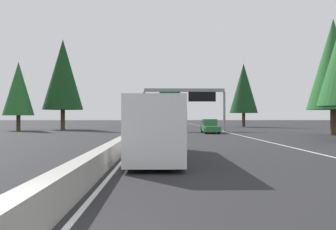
{
  "coord_description": "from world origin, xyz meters",
  "views": [
    {
      "loc": [
        -5.64,
        -2.1,
        2.21
      ],
      "look_at": [
        60.23,
        -3.58,
        2.49
      ],
      "focal_mm": 39.03,
      "sensor_mm": 36.0,
      "label": 1
    }
  ],
  "objects_px": {
    "sedan_mid_right": "(158,129)",
    "pickup_distant_b": "(210,126)",
    "sedan_mid_left": "(174,123)",
    "sedan_distant_a": "(158,122)",
    "conifer_right_mid": "(244,88)",
    "minivan_near_center": "(158,124)",
    "conifer_left_mid": "(63,75)",
    "box_truck_far_center": "(171,119)",
    "conifer_right_near": "(333,64)",
    "sign_gantry_overhead": "(185,97)",
    "bus_far_right": "(159,118)",
    "conifer_left_near": "(18,89)",
    "bus_near_right": "(156,126)"
  },
  "relations": [
    {
      "from": "sedan_mid_left",
      "to": "conifer_left_mid",
      "type": "relative_size",
      "value": 0.28
    },
    {
      "from": "pickup_distant_b",
      "to": "conifer_right_near",
      "type": "relative_size",
      "value": 0.41
    },
    {
      "from": "conifer_right_near",
      "to": "conifer_right_mid",
      "type": "xyz_separation_m",
      "value": [
        34.87,
        2.58,
        -0.15
      ]
    },
    {
      "from": "sedan_mid_right",
      "to": "pickup_distant_b",
      "type": "relative_size",
      "value": 0.79
    },
    {
      "from": "sign_gantry_overhead",
      "to": "box_truck_far_center",
      "type": "distance_m",
      "value": 51.87
    },
    {
      "from": "sedan_mid_left",
      "to": "sedan_distant_a",
      "type": "height_order",
      "value": "same"
    },
    {
      "from": "bus_near_right",
      "to": "minivan_near_center",
      "type": "xyz_separation_m",
      "value": [
        45.8,
        0.05,
        -0.77
      ]
    },
    {
      "from": "bus_far_right",
      "to": "conifer_left_near",
      "type": "height_order",
      "value": "conifer_left_near"
    },
    {
      "from": "sign_gantry_overhead",
      "to": "conifer_right_mid",
      "type": "xyz_separation_m",
      "value": [
        21.58,
        -13.95,
        3.06
      ]
    },
    {
      "from": "bus_far_right",
      "to": "conifer_right_mid",
      "type": "bearing_deg",
      "value": -154.03
    },
    {
      "from": "pickup_distant_b",
      "to": "conifer_left_mid",
      "type": "distance_m",
      "value": 28.34
    },
    {
      "from": "sign_gantry_overhead",
      "to": "box_truck_far_center",
      "type": "bearing_deg",
      "value": 0.75
    },
    {
      "from": "conifer_right_near",
      "to": "sign_gantry_overhead",
      "type": "bearing_deg",
      "value": 51.21
    },
    {
      "from": "sign_gantry_overhead",
      "to": "box_truck_far_center",
      "type": "relative_size",
      "value": 1.49
    },
    {
      "from": "sedan_mid_right",
      "to": "conifer_left_mid",
      "type": "distance_m",
      "value": 25.88
    },
    {
      "from": "box_truck_far_center",
      "to": "pickup_distant_b",
      "type": "relative_size",
      "value": 1.52
    },
    {
      "from": "minivan_near_center",
      "to": "sedan_mid_left",
      "type": "distance_m",
      "value": 16.85
    },
    {
      "from": "minivan_near_center",
      "to": "conifer_right_mid",
      "type": "relative_size",
      "value": 0.37
    },
    {
      "from": "conifer_left_mid",
      "to": "box_truck_far_center",
      "type": "bearing_deg",
      "value": -23.78
    },
    {
      "from": "sedan_mid_right",
      "to": "conifer_left_near",
      "type": "height_order",
      "value": "conifer_left_near"
    },
    {
      "from": "sign_gantry_overhead",
      "to": "conifer_left_mid",
      "type": "xyz_separation_m",
      "value": [
        6.77,
        20.5,
        4.21
      ]
    },
    {
      "from": "conifer_right_mid",
      "to": "conifer_left_mid",
      "type": "relative_size",
      "value": 0.88
    },
    {
      "from": "pickup_distant_b",
      "to": "box_truck_far_center",
      "type": "bearing_deg",
      "value": 3.39
    },
    {
      "from": "minivan_near_center",
      "to": "conifer_left_near",
      "type": "relative_size",
      "value": 0.46
    },
    {
      "from": "sign_gantry_overhead",
      "to": "conifer_left_near",
      "type": "relative_size",
      "value": 1.16
    },
    {
      "from": "sign_gantry_overhead",
      "to": "minivan_near_center",
      "type": "bearing_deg",
      "value": 23.73
    },
    {
      "from": "bus_far_right",
      "to": "pickup_distant_b",
      "type": "bearing_deg",
      "value": -173.85
    },
    {
      "from": "sedan_distant_a",
      "to": "conifer_right_mid",
      "type": "distance_m",
      "value": 29.79
    },
    {
      "from": "sedan_mid_left",
      "to": "pickup_distant_b",
      "type": "height_order",
      "value": "pickup_distant_b"
    },
    {
      "from": "sedan_distant_a",
      "to": "box_truck_far_center",
      "type": "distance_m",
      "value": 8.73
    },
    {
      "from": "sedan_mid_left",
      "to": "pickup_distant_b",
      "type": "relative_size",
      "value": 0.79
    },
    {
      "from": "sign_gantry_overhead",
      "to": "minivan_near_center",
      "type": "xyz_separation_m",
      "value": [
        9.57,
        4.21,
        -4.24
      ]
    },
    {
      "from": "sedan_mid_right",
      "to": "conifer_left_mid",
      "type": "bearing_deg",
      "value": 42.07
    },
    {
      "from": "conifer_right_mid",
      "to": "sedan_mid_left",
      "type": "bearing_deg",
      "value": 73.05
    },
    {
      "from": "sign_gantry_overhead",
      "to": "bus_near_right",
      "type": "distance_m",
      "value": 36.64
    },
    {
      "from": "conifer_left_near",
      "to": "conifer_left_mid",
      "type": "relative_size",
      "value": 0.71
    },
    {
      "from": "pickup_distant_b",
      "to": "bus_near_right",
      "type": "bearing_deg",
      "value": 166.63
    },
    {
      "from": "sign_gantry_overhead",
      "to": "bus_near_right",
      "type": "xyz_separation_m",
      "value": [
        -36.23,
        4.16,
        -3.47
      ]
    },
    {
      "from": "minivan_near_center",
      "to": "conifer_right_mid",
      "type": "bearing_deg",
      "value": -56.53
    },
    {
      "from": "box_truck_far_center",
      "to": "conifer_left_near",
      "type": "bearing_deg",
      "value": 152.66
    },
    {
      "from": "conifer_right_mid",
      "to": "conifer_left_near",
      "type": "height_order",
      "value": "conifer_right_mid"
    },
    {
      "from": "conifer_left_mid",
      "to": "conifer_right_near",
      "type": "bearing_deg",
      "value": -118.44
    },
    {
      "from": "sedan_mid_right",
      "to": "conifer_right_mid",
      "type": "relative_size",
      "value": 0.32
    },
    {
      "from": "conifer_right_mid",
      "to": "conifer_left_near",
      "type": "relative_size",
      "value": 1.24
    },
    {
      "from": "minivan_near_center",
      "to": "sedan_mid_right",
      "type": "bearing_deg",
      "value": -179.9
    },
    {
      "from": "pickup_distant_b",
      "to": "conifer_left_near",
      "type": "xyz_separation_m",
      "value": [
        9.21,
        29.07,
        5.7
      ]
    },
    {
      "from": "conifer_right_near",
      "to": "conifer_left_near",
      "type": "xyz_separation_m",
      "value": [
        15.53,
        42.81,
        -1.78
      ]
    },
    {
      "from": "sign_gantry_overhead",
      "to": "sedan_mid_right",
      "type": "relative_size",
      "value": 2.88
    },
    {
      "from": "bus_near_right",
      "to": "conifer_right_near",
      "type": "bearing_deg",
      "value": -42.04
    },
    {
      "from": "box_truck_far_center",
      "to": "bus_near_right",
      "type": "bearing_deg",
      "value": 177.74
    }
  ]
}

